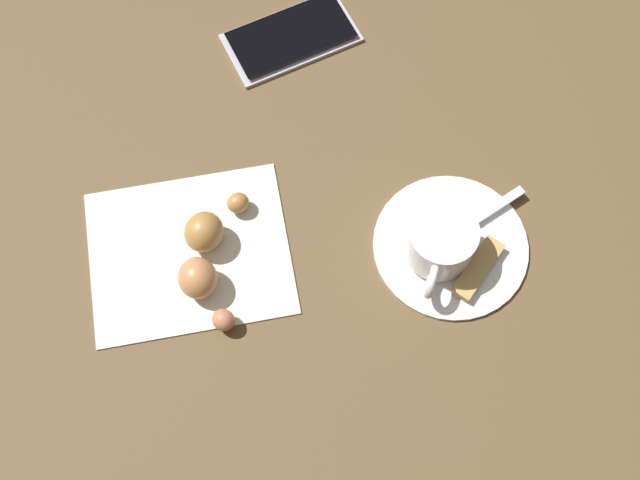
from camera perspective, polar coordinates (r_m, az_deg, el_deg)
The scene contains 8 objects.
ground_plane at distance 0.74m, azimuth -1.41°, elevation -0.77°, with size 1.80×1.80×0.00m, color brown.
saucer at distance 0.75m, azimuth 9.54°, elevation -0.38°, with size 0.15×0.15×0.01m, color white.
espresso_cup at distance 0.72m, azimuth 8.81°, elevation -0.19°, with size 0.07×0.08×0.05m.
teaspoon at distance 0.75m, azimuth 9.79°, elevation 0.47°, with size 0.12×0.04×0.01m.
sugar_packet at distance 0.74m, azimuth 11.48°, elevation -2.03°, with size 0.07×0.02×0.01m, color tan.
napkin at distance 0.75m, azimuth -9.54°, elevation -0.89°, with size 0.19×0.16×0.00m, color silver.
croissant at distance 0.72m, azimuth -8.40°, elevation -1.10°, with size 0.09×0.13×0.04m.
cell_phone at distance 0.86m, azimuth -2.14°, elevation 14.62°, with size 0.14×0.08×0.01m.
Camera 1 is at (0.08, 0.26, 0.69)m, focal length 43.78 mm.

